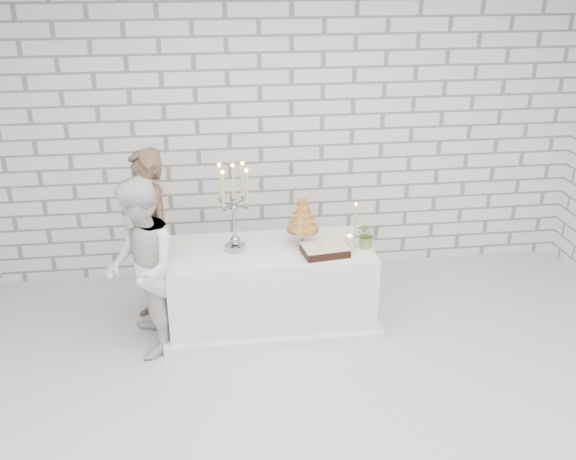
% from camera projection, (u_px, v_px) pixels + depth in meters
% --- Properties ---
extents(ground, '(6.00, 5.00, 0.01)m').
position_uv_depth(ground, '(336.00, 416.00, 4.84)').
color(ground, silver).
rests_on(ground, ground).
extents(wall_back, '(6.00, 0.01, 3.00)m').
position_uv_depth(wall_back, '(291.00, 131.00, 6.51)').
color(wall_back, white).
rests_on(wall_back, ground).
extents(cake_table, '(1.80, 0.80, 0.75)m').
position_uv_depth(cake_table, '(271.00, 286.00, 5.91)').
color(cake_table, white).
rests_on(cake_table, ground).
extents(groom, '(0.63, 0.72, 1.65)m').
position_uv_depth(groom, '(149.00, 239.00, 5.76)').
color(groom, '#4E3528').
rests_on(groom, ground).
extents(bride, '(0.68, 0.82, 1.54)m').
position_uv_depth(bride, '(141.00, 269.00, 5.35)').
color(bride, white).
rests_on(bride, ground).
extents(candelabra, '(0.35, 0.35, 0.79)m').
position_uv_depth(candelabra, '(234.00, 208.00, 5.57)').
color(candelabra, '#9797A0').
rests_on(candelabra, cake_table).
extents(croquembouche, '(0.36, 0.36, 0.46)m').
position_uv_depth(croquembouche, '(303.00, 220.00, 5.75)').
color(croquembouche, '#9B662D').
rests_on(croquembouche, cake_table).
extents(chocolate_cake, '(0.42, 0.32, 0.08)m').
position_uv_depth(chocolate_cake, '(325.00, 250.00, 5.64)').
color(chocolate_cake, black).
rests_on(chocolate_cake, cake_table).
extents(pillar_candle, '(0.08, 0.08, 0.12)m').
position_uv_depth(pillar_candle, '(350.00, 243.00, 5.73)').
color(pillar_candle, white).
rests_on(pillar_candle, cake_table).
extents(extra_taper, '(0.06, 0.06, 0.32)m').
position_uv_depth(extra_taper, '(355.00, 222.00, 5.90)').
color(extra_taper, '#C3BB8D').
rests_on(extra_taper, cake_table).
extents(flowers, '(0.24, 0.22, 0.24)m').
position_uv_depth(flowers, '(367.00, 234.00, 5.74)').
color(flowers, '#58813F').
rests_on(flowers, cake_table).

